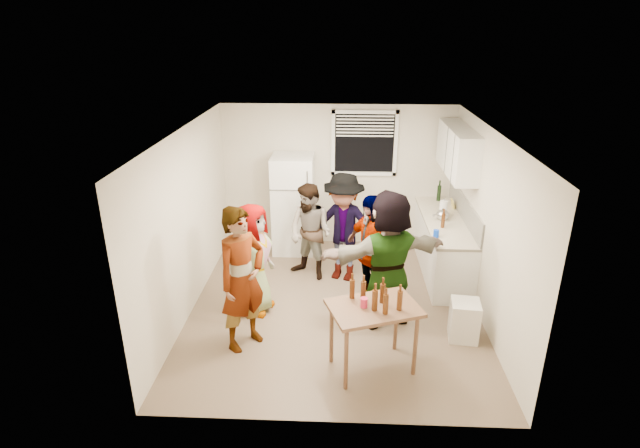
{
  "coord_description": "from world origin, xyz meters",
  "views": [
    {
      "loc": [
        0.08,
        -6.18,
        3.76
      ],
      "look_at": [
        -0.22,
        0.25,
        1.15
      ],
      "focal_mm": 28.0,
      "sensor_mm": 36.0,
      "label": 1
    }
  ],
  "objects_px": {
    "refrigerator": "(293,204)",
    "guest_black": "(368,303)",
    "guest_grey": "(256,309)",
    "guest_stripe": "(246,343)",
    "beer_bottle_table": "(374,310)",
    "blue_cup": "(436,237)",
    "kettle": "(442,220)",
    "wine_bottle": "(438,200)",
    "guest_orange": "(384,321)",
    "beer_bottle_counter": "(442,227)",
    "red_cup": "(364,307)",
    "serving_table": "(371,367)",
    "trash_bin": "(464,321)",
    "guest_back_left": "(311,276)",
    "guest_back_right": "(342,277)"
  },
  "relations": [
    {
      "from": "trash_bin",
      "to": "guest_black",
      "type": "height_order",
      "value": "trash_bin"
    },
    {
      "from": "refrigerator",
      "to": "guest_black",
      "type": "relative_size",
      "value": 1.03
    },
    {
      "from": "blue_cup",
      "to": "guest_orange",
      "type": "distance_m",
      "value": 1.43
    },
    {
      "from": "guest_orange",
      "to": "refrigerator",
      "type": "bearing_deg",
      "value": -76.19
    },
    {
      "from": "beer_bottle_table",
      "to": "guest_back_left",
      "type": "relative_size",
      "value": 0.16
    },
    {
      "from": "guest_stripe",
      "to": "guest_grey",
      "type": "bearing_deg",
      "value": 39.99
    },
    {
      "from": "trash_bin",
      "to": "kettle",
      "type": "bearing_deg",
      "value": 90.19
    },
    {
      "from": "kettle",
      "to": "guest_black",
      "type": "xyz_separation_m",
      "value": [
        -1.16,
        -1.04,
        -0.9
      ]
    },
    {
      "from": "guest_grey",
      "to": "beer_bottle_table",
      "type": "bearing_deg",
      "value": -112.4
    },
    {
      "from": "refrigerator",
      "to": "guest_stripe",
      "type": "distance_m",
      "value": 2.98
    },
    {
      "from": "refrigerator",
      "to": "beer_bottle_table",
      "type": "distance_m",
      "value": 3.53
    },
    {
      "from": "beer_bottle_table",
      "to": "blue_cup",
      "type": "bearing_deg",
      "value": 62.57
    },
    {
      "from": "beer_bottle_counter",
      "to": "red_cup",
      "type": "xyz_separation_m",
      "value": [
        -1.25,
        -2.19,
        -0.07
      ]
    },
    {
      "from": "serving_table",
      "to": "trash_bin",
      "type": "bearing_deg",
      "value": 28.55
    },
    {
      "from": "blue_cup",
      "to": "red_cup",
      "type": "height_order",
      "value": "blue_cup"
    },
    {
      "from": "trash_bin",
      "to": "beer_bottle_table",
      "type": "relative_size",
      "value": 2.13
    },
    {
      "from": "trash_bin",
      "to": "guest_black",
      "type": "distance_m",
      "value": 1.44
    },
    {
      "from": "guest_black",
      "to": "beer_bottle_counter",
      "type": "bearing_deg",
      "value": 87.92
    },
    {
      "from": "refrigerator",
      "to": "beer_bottle_counter",
      "type": "relative_size",
      "value": 7.76
    },
    {
      "from": "serving_table",
      "to": "guest_stripe",
      "type": "relative_size",
      "value": 0.54
    },
    {
      "from": "refrigerator",
      "to": "guest_black",
      "type": "bearing_deg",
      "value": -55.48
    },
    {
      "from": "blue_cup",
      "to": "guest_stripe",
      "type": "height_order",
      "value": "blue_cup"
    },
    {
      "from": "beer_bottle_table",
      "to": "guest_back_right",
      "type": "height_order",
      "value": "beer_bottle_table"
    },
    {
      "from": "beer_bottle_table",
      "to": "guest_black",
      "type": "xyz_separation_m",
      "value": [
        0.03,
        1.52,
        -0.83
      ]
    },
    {
      "from": "beer_bottle_table",
      "to": "guest_back_left",
      "type": "xyz_separation_m",
      "value": [
        -0.85,
        2.31,
        -0.83
      ]
    },
    {
      "from": "kettle",
      "to": "guest_grey",
      "type": "relative_size",
      "value": 0.15
    },
    {
      "from": "red_cup",
      "to": "guest_grey",
      "type": "relative_size",
      "value": 0.07
    },
    {
      "from": "guest_stripe",
      "to": "red_cup",
      "type": "bearing_deg",
      "value": -66.94
    },
    {
      "from": "beer_bottle_counter",
      "to": "wine_bottle",
      "type": "bearing_deg",
      "value": 83.05
    },
    {
      "from": "serving_table",
      "to": "wine_bottle",
      "type": "bearing_deg",
      "value": 69.29
    },
    {
      "from": "kettle",
      "to": "guest_orange",
      "type": "bearing_deg",
      "value": -138.14
    },
    {
      "from": "guest_orange",
      "to": "red_cup",
      "type": "bearing_deg",
      "value": 52.39
    },
    {
      "from": "kettle",
      "to": "serving_table",
      "type": "height_order",
      "value": "kettle"
    },
    {
      "from": "guest_grey",
      "to": "blue_cup",
      "type": "bearing_deg",
      "value": -59.51
    },
    {
      "from": "guest_stripe",
      "to": "guest_back_left",
      "type": "height_order",
      "value": "guest_back_left"
    },
    {
      "from": "wine_bottle",
      "to": "kettle",
      "type": "bearing_deg",
      "value": -96.21
    },
    {
      "from": "beer_bottle_table",
      "to": "guest_stripe",
      "type": "height_order",
      "value": "beer_bottle_table"
    },
    {
      "from": "kettle",
      "to": "red_cup",
      "type": "bearing_deg",
      "value": -132.9
    },
    {
      "from": "beer_bottle_counter",
      "to": "red_cup",
      "type": "relative_size",
      "value": 1.97
    },
    {
      "from": "guest_grey",
      "to": "guest_back_right",
      "type": "height_order",
      "value": "guest_back_right"
    },
    {
      "from": "beer_bottle_table",
      "to": "red_cup",
      "type": "distance_m",
      "value": 0.13
    },
    {
      "from": "red_cup",
      "to": "guest_black",
      "type": "distance_m",
      "value": 1.69
    },
    {
      "from": "refrigerator",
      "to": "guest_back_right",
      "type": "distance_m",
      "value": 1.59
    },
    {
      "from": "guest_stripe",
      "to": "guest_black",
      "type": "distance_m",
      "value": 1.89
    },
    {
      "from": "refrigerator",
      "to": "wine_bottle",
      "type": "distance_m",
      "value": 2.51
    },
    {
      "from": "blue_cup",
      "to": "guest_orange",
      "type": "height_order",
      "value": "blue_cup"
    },
    {
      "from": "red_cup",
      "to": "guest_stripe",
      "type": "height_order",
      "value": "red_cup"
    },
    {
      "from": "guest_grey",
      "to": "guest_stripe",
      "type": "relative_size",
      "value": 0.86
    },
    {
      "from": "kettle",
      "to": "guest_back_left",
      "type": "bearing_deg",
      "value": 171.84
    },
    {
      "from": "serving_table",
      "to": "guest_back_left",
      "type": "height_order",
      "value": "serving_table"
    }
  ]
}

